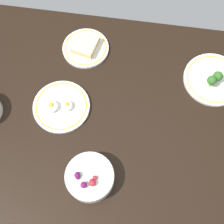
{
  "coord_description": "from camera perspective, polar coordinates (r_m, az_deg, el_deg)",
  "views": [
    {
      "loc": [
        6.24,
        -42.57,
        108.95
      ],
      "look_at": [
        0.0,
        0.0,
        6.0
      ],
      "focal_mm": 49.83,
      "sensor_mm": 36.0,
      "label": 1
    }
  ],
  "objects": [
    {
      "name": "dining_table",
      "position": [
        1.15,
        -0.0,
        -0.77
      ],
      "size": [
        155.5,
        86.62,
        4.0
      ],
      "primitive_type": "cube",
      "color": "black",
      "rests_on": "ground"
    },
    {
      "name": "plate_eggs",
      "position": [
        1.15,
        -9.4,
        0.89
      ],
      "size": [
        20.86,
        20.86,
        4.77
      ],
      "color": "white",
      "rests_on": "dining_table"
    },
    {
      "name": "plate_sandwich",
      "position": [
        1.26,
        -4.89,
        11.78
      ],
      "size": [
        18.4,
        18.4,
        4.39
      ],
      "color": "white",
      "rests_on": "dining_table"
    },
    {
      "name": "plate_broccoli",
      "position": [
        1.24,
        18.1,
        5.76
      ],
      "size": [
        22.48,
        22.48,
        7.08
      ],
      "color": "white",
      "rests_on": "dining_table"
    },
    {
      "name": "bowl_berries",
      "position": [
        1.04,
        -4.09,
        -11.87
      ],
      "size": [
        16.04,
        16.04,
        7.65
      ],
      "color": "white",
      "rests_on": "dining_table"
    }
  ]
}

